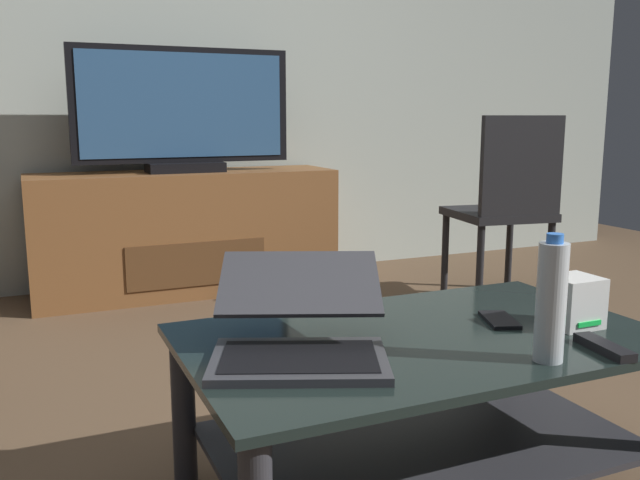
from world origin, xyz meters
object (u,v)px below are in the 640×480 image
at_px(television, 183,113).
at_px(water_bottle_near, 551,301).
at_px(laptop, 299,327).
at_px(coffee_table, 421,386).
at_px(tv_remote, 604,347).
at_px(media_cabinet, 187,232).
at_px(dining_chair, 507,201).
at_px(cell_phone, 499,320).
at_px(router_box, 573,302).

relative_size(television, water_bottle_near, 4.05).
bearing_deg(laptop, coffee_table, 0.55).
bearing_deg(laptop, tv_remote, -22.43).
xyz_separation_m(coffee_table, tv_remote, (0.31, -0.26, 0.14)).
height_order(media_cabinet, television, television).
bearing_deg(dining_chair, water_bottle_near, -126.23).
relative_size(coffee_table, media_cabinet, 0.72).
bearing_deg(tv_remote, dining_chair, 65.49).
relative_size(water_bottle_near, tv_remote, 1.72).
bearing_deg(cell_phone, dining_chair, 71.04).
height_order(coffee_table, router_box, router_box).
bearing_deg(media_cabinet, dining_chair, -32.33).
bearing_deg(water_bottle_near, laptop, 151.72).
relative_size(dining_chair, tv_remote, 5.84).
bearing_deg(coffee_table, television, 91.80).
xyz_separation_m(dining_chair, cell_phone, (-1.09, -1.33, -0.10)).
relative_size(television, router_box, 8.88).
distance_m(coffee_table, router_box, 0.43).
height_order(coffee_table, media_cabinet, media_cabinet).
bearing_deg(dining_chair, router_box, -123.44).
bearing_deg(tv_remote, media_cabinet, 106.45).
height_order(television, dining_chair, television).
relative_size(coffee_table, television, 1.01).
distance_m(television, tv_remote, 2.55).
distance_m(media_cabinet, television, 0.63).
height_order(coffee_table, water_bottle_near, water_bottle_near).
xyz_separation_m(television, dining_chair, (1.39, -0.86, -0.43)).
height_order(television, water_bottle_near, television).
relative_size(laptop, water_bottle_near, 1.91).
relative_size(water_bottle_near, cell_phone, 1.97).
distance_m(coffee_table, dining_chair, 1.90).
bearing_deg(tv_remote, water_bottle_near, -174.05).
distance_m(television, dining_chair, 1.69).
xyz_separation_m(television, cell_phone, (0.30, -2.19, -0.53)).
xyz_separation_m(television, router_box, (0.45, -2.29, -0.47)).
bearing_deg(coffee_table, router_box, -13.25).
height_order(coffee_table, tv_remote, tv_remote).
height_order(media_cabinet, tv_remote, media_cabinet).
bearing_deg(coffee_table, cell_phone, 2.77).
xyz_separation_m(dining_chair, water_bottle_near, (-1.17, -1.60, 0.03)).
height_order(coffee_table, dining_chair, dining_chair).
distance_m(dining_chair, cell_phone, 1.72).
height_order(media_cabinet, dining_chair, dining_chair).
bearing_deg(dining_chair, laptop, -140.61).
bearing_deg(tv_remote, television, 106.52).
bearing_deg(laptop, router_box, -7.04).
bearing_deg(water_bottle_near, dining_chair, 53.77).
xyz_separation_m(router_box, tv_remote, (-0.07, -0.17, -0.05)).
distance_m(coffee_table, water_bottle_near, 0.39).
height_order(dining_chair, laptop, dining_chair).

